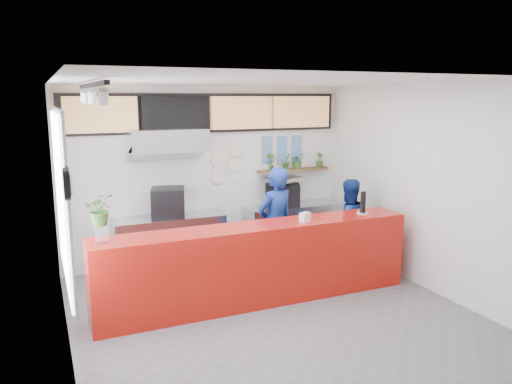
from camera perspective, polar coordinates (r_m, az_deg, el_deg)
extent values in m
plane|color=slate|center=(6.83, 1.64, -13.57)|extent=(5.00, 5.00, 0.00)
plane|color=silver|center=(6.22, 1.80, 12.49)|extent=(5.00, 5.00, 0.00)
plane|color=white|center=(8.64, -5.42, 2.01)|extent=(5.00, 0.00, 5.00)
plane|color=white|center=(5.77, -21.37, -3.16)|extent=(0.00, 5.00, 5.00)
plane|color=white|center=(7.75, 18.66, 0.45)|extent=(0.00, 5.00, 5.00)
cube|color=#AD150C|center=(6.96, 0.24, -8.20)|extent=(4.50, 0.60, 1.10)
cube|color=beige|center=(8.53, -5.54, 9.32)|extent=(5.00, 0.02, 0.80)
cube|color=#B2B5BA|center=(8.37, -9.87, -5.76)|extent=(1.80, 0.60, 0.90)
cube|color=black|center=(8.21, -10.01, -1.17)|extent=(0.65, 0.65, 0.47)
cube|color=#B2B5BA|center=(8.01, -10.17, 5.87)|extent=(1.20, 0.70, 0.35)
cube|color=#B2B5BA|center=(8.03, -10.13, 4.45)|extent=(1.20, 0.69, 0.31)
cube|color=#B2B5BA|center=(9.17, 4.25, -4.17)|extent=(1.80, 0.60, 0.90)
cube|color=black|center=(8.92, 3.03, -0.32)|extent=(0.73, 0.65, 0.39)
cube|color=#A2A5A9|center=(8.87, 3.05, 1.49)|extent=(0.82, 0.70, 0.06)
cube|color=brown|center=(9.18, 4.31, 2.54)|extent=(1.40, 0.18, 0.04)
cube|color=tan|center=(8.05, -17.32, 8.43)|extent=(1.10, 0.10, 0.55)
cube|color=black|center=(8.26, -9.22, 8.83)|extent=(1.10, 0.10, 0.55)
cube|color=tan|center=(8.63, -1.66, 9.04)|extent=(1.10, 0.10, 0.55)
cube|color=tan|center=(9.13, 5.19, 9.10)|extent=(1.10, 0.10, 0.55)
cube|color=black|center=(8.51, -5.47, 8.97)|extent=(4.80, 0.04, 0.65)
cube|color=silver|center=(6.02, -21.35, -0.64)|extent=(0.04, 2.20, 1.90)
cube|color=#B2B5BA|center=(6.02, -21.16, -0.63)|extent=(0.03, 2.30, 2.00)
cylinder|color=black|center=(4.78, -20.83, 0.84)|extent=(0.05, 0.30, 0.30)
cylinder|color=white|center=(4.78, -20.48, 0.87)|extent=(0.02, 0.26, 0.26)
cube|color=black|center=(5.64, -18.26, 11.52)|extent=(0.05, 2.40, 0.04)
cylinder|color=silver|center=(8.63, -4.44, 3.68)|extent=(0.24, 0.03, 0.24)
cylinder|color=silver|center=(8.74, -2.58, 3.14)|extent=(0.24, 0.03, 0.24)
cylinder|color=silver|center=(8.67, -4.41, 1.72)|extent=(0.24, 0.03, 0.24)
cylinder|color=silver|center=(8.73, -2.28, 4.78)|extent=(0.24, 0.03, 0.24)
cube|color=#598CBF|center=(8.97, 1.28, 5.59)|extent=(0.20, 0.02, 0.25)
cube|color=#598CBF|center=(9.10, 3.00, 5.66)|extent=(0.20, 0.02, 0.25)
cube|color=#598CBF|center=(9.23, 4.67, 5.71)|extent=(0.20, 0.02, 0.25)
cube|color=#598CBF|center=(8.99, 1.27, 4.01)|extent=(0.20, 0.02, 0.25)
cube|color=#598CBF|center=(9.12, 2.98, 4.09)|extent=(0.20, 0.02, 0.25)
cube|color=#598CBF|center=(9.26, 4.64, 4.17)|extent=(0.20, 0.02, 0.25)
imported|color=navy|center=(7.65, 2.23, -3.77)|extent=(0.74, 0.58, 1.78)
imported|color=navy|center=(8.34, 10.43, -3.67)|extent=(0.80, 0.66, 1.51)
imported|color=#335C20|center=(8.95, 1.73, 3.51)|extent=(0.17, 0.12, 0.32)
imported|color=#335C20|center=(9.09, 3.52, 3.56)|extent=(0.20, 0.18, 0.30)
imported|color=#335C20|center=(9.20, 4.81, 3.57)|extent=(0.31, 0.29, 0.28)
imported|color=#335C20|center=(9.42, 7.27, 3.66)|extent=(0.19, 0.18, 0.27)
cylinder|color=silver|center=(6.24, -17.20, -4.76)|extent=(0.19, 0.19, 0.19)
imported|color=#335C20|center=(6.16, -17.36, -1.90)|extent=(0.36, 0.31, 0.39)
cube|color=silver|center=(6.99, 5.62, -2.90)|extent=(0.18, 0.14, 0.13)
cylinder|color=silver|center=(7.62, 12.08, -2.40)|extent=(0.21, 0.21, 0.01)
cylinder|color=black|center=(7.58, 12.13, -1.16)|extent=(0.10, 0.10, 0.32)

